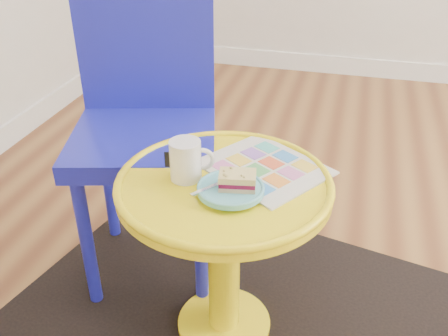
% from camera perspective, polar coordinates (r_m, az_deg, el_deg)
% --- Properties ---
extents(floor, '(4.00, 4.00, 0.00)m').
position_cam_1_polar(floor, '(1.85, 23.34, -12.22)').
color(floor, brown).
rests_on(floor, ground).
extents(room_walls, '(4.00, 4.00, 4.00)m').
position_cam_1_polar(room_walls, '(2.70, 0.31, 5.98)').
color(room_walls, silver).
rests_on(room_walls, ground).
extents(rug, '(1.51, 1.35, 0.01)m').
position_cam_1_polar(rug, '(1.59, 0.00, -17.49)').
color(rug, black).
rests_on(rug, ground).
extents(side_table, '(0.55, 0.55, 0.52)m').
position_cam_1_polar(side_table, '(1.33, 0.00, -6.88)').
color(side_table, yellow).
rests_on(side_table, ground).
extents(chair, '(0.52, 0.53, 0.96)m').
position_cam_1_polar(chair, '(1.57, -8.95, 6.47)').
color(chair, '#1B1FB3').
rests_on(chair, ground).
extents(newspaper, '(0.39, 0.37, 0.01)m').
position_cam_1_polar(newspaper, '(1.31, 4.62, 0.08)').
color(newspaper, silver).
rests_on(newspaper, side_table).
extents(mug, '(0.11, 0.08, 0.10)m').
position_cam_1_polar(mug, '(1.24, -4.32, 1.03)').
color(mug, white).
rests_on(mug, side_table).
extents(plate, '(0.16, 0.16, 0.02)m').
position_cam_1_polar(plate, '(1.19, 0.77, -2.48)').
color(plate, '#63C0D1').
rests_on(plate, newspaper).
extents(cake_slice, '(0.10, 0.07, 0.04)m').
position_cam_1_polar(cake_slice, '(1.18, 1.55, -1.39)').
color(cake_slice, '#D3BC8C').
rests_on(cake_slice, plate).
extents(fork, '(0.10, 0.12, 0.00)m').
position_cam_1_polar(fork, '(1.19, -0.73, -1.87)').
color(fork, silver).
rests_on(fork, plate).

